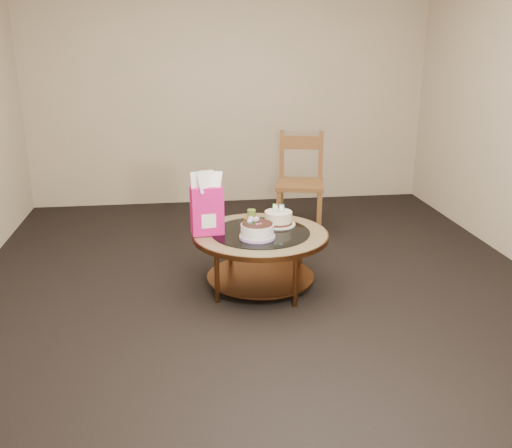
{
  "coord_description": "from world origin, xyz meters",
  "views": [
    {
      "loc": [
        -0.57,
        -3.99,
        1.85
      ],
      "look_at": [
        -0.03,
        0.02,
        0.52
      ],
      "focal_mm": 40.0,
      "sensor_mm": 36.0,
      "label": 1
    }
  ],
  "objects": [
    {
      "name": "pillar_candle",
      "position": [
        -0.03,
        0.29,
        0.49
      ],
      "size": [
        0.14,
        0.14,
        0.1
      ],
      "rotation": [
        0.0,
        0.0,
        -0.26
      ],
      "color": "#EEE262",
      "rests_on": "coffee_table"
    },
    {
      "name": "ground",
      "position": [
        0.0,
        0.0,
        0.0
      ],
      "size": [
        5.0,
        5.0,
        0.0
      ],
      "primitive_type": "plane",
      "color": "black",
      "rests_on": "ground"
    },
    {
      "name": "coffee_table",
      "position": [
        0.0,
        -0.0,
        0.38
      ],
      "size": [
        1.02,
        1.02,
        0.46
      ],
      "color": "brown",
      "rests_on": "ground"
    },
    {
      "name": "room_walls",
      "position": [
        0.0,
        0.0,
        1.54
      ],
      "size": [
        4.52,
        5.02,
        2.61
      ],
      "color": "tan",
      "rests_on": "ground"
    },
    {
      "name": "decorated_cake",
      "position": [
        -0.04,
        -0.12,
        0.51
      ],
      "size": [
        0.26,
        0.26,
        0.15
      ],
      "rotation": [
        0.0,
        0.0,
        -0.28
      ],
      "color": "#BC9BDB",
      "rests_on": "coffee_table"
    },
    {
      "name": "gift_bag",
      "position": [
        -0.39,
        0.02,
        0.69
      ],
      "size": [
        0.25,
        0.19,
        0.46
      ],
      "rotation": [
        0.0,
        0.0,
        0.13
      ],
      "color": "#E91593",
      "rests_on": "coffee_table"
    },
    {
      "name": "cream_cake",
      "position": [
        0.16,
        0.15,
        0.51
      ],
      "size": [
        0.26,
        0.26,
        0.17
      ],
      "rotation": [
        0.0,
        0.0,
        -0.37
      ],
      "color": "white",
      "rests_on": "coffee_table"
    },
    {
      "name": "dining_chair",
      "position": [
        0.58,
        1.32,
        0.5
      ],
      "size": [
        0.54,
        0.54,
        0.98
      ],
      "rotation": [
        0.0,
        0.0,
        -0.23
      ],
      "color": "brown",
      "rests_on": "ground"
    }
  ]
}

